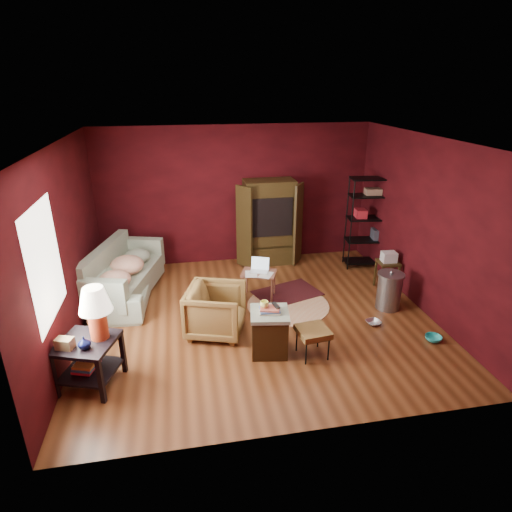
{
  "coord_description": "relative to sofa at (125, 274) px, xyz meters",
  "views": [
    {
      "loc": [
        -1.14,
        -5.95,
        3.58
      ],
      "look_at": [
        0.0,
        0.2,
        1.0
      ],
      "focal_mm": 30.0,
      "sensor_mm": 36.0,
      "label": 1
    }
  ],
  "objects": [
    {
      "name": "room",
      "position": [
        2.13,
        -1.19,
        0.98
      ],
      "size": [
        5.54,
        5.04,
        2.84
      ],
      "color": "brown",
      "rests_on": "ground"
    },
    {
      "name": "sofa",
      "position": [
        0.0,
        0.0,
        0.0
      ],
      "size": [
        0.81,
        2.22,
        0.85
      ],
      "primitive_type": "imported",
      "rotation": [
        0.0,
        0.0,
        1.49
      ],
      "color": "gray",
      "rests_on": "ground"
    },
    {
      "name": "armchair",
      "position": [
        1.46,
        -1.5,
        -0.01
      ],
      "size": [
        0.97,
        1.0,
        0.83
      ],
      "primitive_type": "imported",
      "rotation": [
        0.0,
        0.0,
        1.26
      ],
      "color": "black",
      "rests_on": "ground"
    },
    {
      "name": "pet_bowl_steel",
      "position": [
        3.92,
        -1.72,
        -0.31
      ],
      "size": [
        0.24,
        0.11,
        0.23
      ],
      "primitive_type": "imported",
      "rotation": [
        0.0,
        0.0,
        0.22
      ],
      "color": "silver",
      "rests_on": "ground"
    },
    {
      "name": "pet_bowl_turquoise",
      "position": [
        4.6,
        -2.31,
        -0.3
      ],
      "size": [
        0.24,
        0.08,
        0.24
      ],
      "primitive_type": "imported",
      "rotation": [
        0.0,
        0.0,
        0.02
      ],
      "color": "#26B3B2",
      "rests_on": "ground"
    },
    {
      "name": "vase",
      "position": [
        -0.19,
        -2.56,
        0.28
      ],
      "size": [
        0.18,
        0.18,
        0.15
      ],
      "primitive_type": "imported",
      "rotation": [
        0.0,
        0.0,
        0.19
      ],
      "color": "#0B0F38",
      "rests_on": "side_table"
    },
    {
      "name": "mug",
      "position": [
        2.07,
        -2.12,
        0.34
      ],
      "size": [
        0.12,
        0.09,
        0.12
      ],
      "primitive_type": "imported",
      "rotation": [
        0.0,
        0.0,
        -0.02
      ],
      "color": "#FFFE7C",
      "rests_on": "hamper"
    },
    {
      "name": "side_table",
      "position": [
        -0.12,
        -2.38,
        0.37
      ],
      "size": [
        0.84,
        0.84,
        1.32
      ],
      "rotation": [
        0.0,
        0.0,
        -0.33
      ],
      "color": "black",
      "rests_on": "ground"
    },
    {
      "name": "sofa_cushions",
      "position": [
        -0.05,
        -0.03,
        -0.01
      ],
      "size": [
        1.33,
        2.19,
        0.86
      ],
      "rotation": [
        0.0,
        0.0,
        -0.27
      ],
      "color": "gray",
      "rests_on": "sofa"
    },
    {
      "name": "hamper",
      "position": [
        2.15,
        -2.13,
        -0.09
      ],
      "size": [
        0.6,
        0.6,
        0.73
      ],
      "rotation": [
        0.0,
        0.0,
        -0.16
      ],
      "color": "#3D250E",
      "rests_on": "ground"
    },
    {
      "name": "footstool",
      "position": [
        2.72,
        -2.33,
        -0.06
      ],
      "size": [
        0.46,
        0.46,
        0.43
      ],
      "rotation": [
        0.0,
        0.0,
        0.12
      ],
      "color": "black",
      "rests_on": "ground"
    },
    {
      "name": "rug_round",
      "position": [
        2.75,
        -0.88,
        -0.42
      ],
      "size": [
        1.63,
        1.63,
        0.01
      ],
      "rotation": [
        0.0,
        0.0,
        -0.18
      ],
      "color": "beige",
      "rests_on": "ground"
    },
    {
      "name": "rug_oriental",
      "position": [
        2.84,
        -0.46,
        -0.41
      ],
      "size": [
        1.31,
        1.07,
        0.01
      ],
      "rotation": [
        0.0,
        0.0,
        0.32
      ],
      "color": "#51151B",
      "rests_on": "ground"
    },
    {
      "name": "laptop_desk",
      "position": [
        2.31,
        -0.51,
        0.02
      ],
      "size": [
        0.69,
        0.6,
        0.72
      ],
      "rotation": [
        0.0,
        0.0,
        -0.36
      ],
      "color": "brown",
      "rests_on": "ground"
    },
    {
      "name": "tv_armoire",
      "position": [
        2.81,
        1.04,
        0.49
      ],
      "size": [
        1.38,
        0.72,
        1.75
      ],
      "rotation": [
        0.0,
        0.0,
        0.0
      ],
      "color": "#382710",
      "rests_on": "ground"
    },
    {
      "name": "wire_shelving",
      "position": [
        4.78,
        0.5,
        0.59
      ],
      "size": [
        0.94,
        0.5,
        1.85
      ],
      "rotation": [
        0.0,
        0.0,
        -0.12
      ],
      "color": "black",
      "rests_on": "ground"
    },
    {
      "name": "small_stand",
      "position": [
        4.68,
        -0.58,
        0.12
      ],
      "size": [
        0.39,
        0.39,
        0.72
      ],
      "rotation": [
        0.0,
        0.0,
        -0.07
      ],
      "color": "#382710",
      "rests_on": "ground"
    },
    {
      "name": "trash_can",
      "position": [
        4.38,
        -1.26,
        -0.1
      ],
      "size": [
        0.57,
        0.57,
        0.68
      ],
      "rotation": [
        0.0,
        0.0,
        -0.4
      ],
      "color": "gray",
      "rests_on": "ground"
    }
  ]
}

